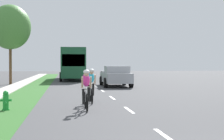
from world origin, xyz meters
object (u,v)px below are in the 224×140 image
object	(u,v)px
cyclist_trailing	(91,85)
street_tree_near	(10,27)
fire_hydrant_green	(6,101)
bus_dark_green	(72,63)
cyclist_lead	(86,89)
pickup_silver	(116,76)
sedan_maroon	(72,70)

from	to	relation	value
cyclist_trailing	street_tree_near	size ratio (longest dim) A/B	0.24
fire_hydrant_green	cyclist_trailing	xyz separation A→B (m)	(3.47, 2.01, 0.44)
fire_hydrant_green	bus_dark_green	size ratio (longest dim) A/B	0.07
cyclist_lead	street_tree_near	bearing A→B (deg)	108.09
bus_dark_green	cyclist_lead	bearing A→B (deg)	-89.94
cyclist_lead	pickup_silver	size ratio (longest dim) A/B	0.34
sedan_maroon	street_tree_near	size ratio (longest dim) A/B	0.61
street_tree_near	cyclist_trailing	bearing A→B (deg)	-67.87
cyclist_trailing	street_tree_near	distance (m)	16.51
bus_dark_green	fire_hydrant_green	bearing A→B (deg)	-97.01
cyclist_lead	fire_hydrant_green	bearing A→B (deg)	171.97
cyclist_trailing	street_tree_near	world-z (taller)	street_tree_near
street_tree_near	cyclist_lead	bearing A→B (deg)	-71.91
cyclist_lead	street_tree_near	world-z (taller)	street_tree_near
cyclist_lead	sedan_maroon	distance (m)	41.06
sedan_maroon	street_tree_near	world-z (taller)	street_tree_near
cyclist_trailing	bus_dark_green	world-z (taller)	bus_dark_green
fire_hydrant_green	street_tree_near	bearing A→B (deg)	98.60
pickup_silver	street_tree_near	world-z (taller)	street_tree_near
cyclist_lead	pickup_silver	bearing A→B (deg)	76.45
bus_dark_green	cyclist_trailing	bearing A→B (deg)	-88.97
fire_hydrant_green	sedan_maroon	size ratio (longest dim) A/B	0.18
bus_dark_green	street_tree_near	size ratio (longest dim) A/B	1.65
pickup_silver	bus_dark_green	distance (m)	12.50
pickup_silver	street_tree_near	xyz separation A→B (m)	(-8.83, 3.94, 4.23)
cyclist_trailing	pickup_silver	distance (m)	11.20
cyclist_trailing	street_tree_near	xyz separation A→B (m)	(-6.01, 14.78, 4.25)
cyclist_trailing	fire_hydrant_green	bearing A→B (deg)	-149.88
cyclist_trailing	sedan_maroon	xyz separation A→B (m)	(-0.17, 38.61, -0.04)
bus_dark_green	street_tree_near	xyz separation A→B (m)	(-5.60, -8.09, 3.08)
pickup_silver	sedan_maroon	distance (m)	27.93
bus_dark_green	street_tree_near	distance (m)	10.31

